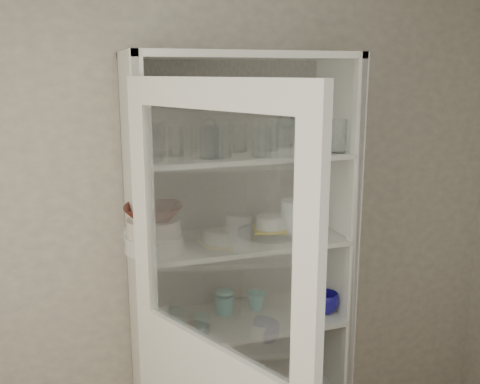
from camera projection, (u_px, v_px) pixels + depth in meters
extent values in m
cube|color=gray|center=(187.00, 221.00, 2.63)|extent=(3.60, 0.02, 2.60)
cube|color=silver|center=(137.00, 293.00, 2.38)|extent=(0.03, 0.45, 2.10)
cube|color=silver|center=(331.00, 268.00, 2.69)|extent=(0.03, 0.45, 2.10)
cube|color=slate|center=(227.00, 265.00, 2.73)|extent=(1.00, 0.03, 2.10)
cube|color=silver|center=(240.00, 55.00, 2.31)|extent=(1.00, 0.45, 0.03)
cube|color=beige|center=(241.00, 320.00, 2.57)|extent=(0.94, 0.42, 0.02)
cube|color=beige|center=(241.00, 240.00, 2.48)|extent=(0.94, 0.42, 0.02)
cube|color=beige|center=(241.00, 155.00, 2.39)|extent=(0.94, 0.42, 0.02)
cube|color=silver|center=(211.00, 93.00, 1.66)|extent=(0.41, 0.83, 0.10)
cube|color=silver|center=(144.00, 210.00, 2.04)|extent=(0.07, 0.10, 0.80)
cube|color=silver|center=(309.00, 264.00, 1.47)|extent=(0.07, 0.10, 0.80)
cube|color=silver|center=(213.00, 232.00, 1.76)|extent=(0.31, 0.66, 0.78)
cylinder|color=silver|center=(154.00, 142.00, 2.14)|extent=(0.10, 0.10, 0.15)
cylinder|color=silver|center=(208.00, 142.00, 2.21)|extent=(0.08, 0.08, 0.14)
cylinder|color=silver|center=(211.00, 143.00, 2.21)|extent=(0.09, 0.09, 0.13)
cylinder|color=silver|center=(223.00, 140.00, 2.23)|extent=(0.09, 0.09, 0.15)
cylinder|color=silver|center=(260.00, 141.00, 2.26)|extent=(0.08, 0.08, 0.13)
cylinder|color=silver|center=(319.00, 137.00, 2.40)|extent=(0.09, 0.09, 0.14)
cylinder|color=silver|center=(338.00, 136.00, 2.37)|extent=(0.09, 0.09, 0.15)
cylinder|color=silver|center=(158.00, 141.00, 2.27)|extent=(0.08, 0.08, 0.13)
cylinder|color=silver|center=(176.00, 141.00, 2.29)|extent=(0.07, 0.07, 0.13)
cylinder|color=silver|center=(240.00, 137.00, 2.41)|extent=(0.08, 0.08, 0.13)
cylinder|color=silver|center=(271.00, 136.00, 2.45)|extent=(0.09, 0.09, 0.14)
cylinder|color=silver|center=(266.00, 136.00, 2.43)|extent=(0.08, 0.08, 0.14)
cylinder|color=silver|center=(155.00, 243.00, 2.30)|extent=(0.25, 0.25, 0.07)
cylinder|color=silver|center=(148.00, 233.00, 2.46)|extent=(0.22, 0.22, 0.06)
cylinder|color=beige|center=(154.00, 227.00, 2.28)|extent=(0.24, 0.24, 0.07)
imported|color=#4F180F|center=(153.00, 212.00, 2.27)|extent=(0.30, 0.30, 0.06)
cylinder|color=silver|center=(270.00, 232.00, 2.55)|extent=(0.39, 0.39, 0.02)
cube|color=gold|center=(270.00, 229.00, 2.54)|extent=(0.19, 0.19, 0.01)
cylinder|color=silver|center=(270.00, 222.00, 2.54)|extent=(0.15, 0.15, 0.06)
cylinder|color=silver|center=(294.00, 217.00, 2.54)|extent=(0.13, 0.13, 0.16)
imported|color=navy|center=(325.00, 303.00, 2.61)|extent=(0.14, 0.14, 0.10)
imported|color=teal|center=(256.00, 301.00, 2.65)|extent=(0.11, 0.11, 0.09)
imported|color=silver|center=(317.00, 306.00, 2.59)|extent=(0.10, 0.10, 0.09)
cylinder|color=teal|center=(224.00, 304.00, 2.61)|extent=(0.09, 0.09, 0.09)
ellipsoid|color=teal|center=(224.00, 294.00, 2.60)|extent=(0.09, 0.09, 0.02)
cylinder|color=#AAABB3|center=(195.00, 329.00, 2.41)|extent=(0.10, 0.10, 0.04)
cylinder|color=silver|center=(158.00, 315.00, 2.46)|extent=(0.11, 0.11, 0.12)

